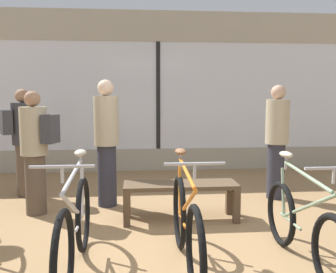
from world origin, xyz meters
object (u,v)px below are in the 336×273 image
object	(u,v)px
bicycle_left	(75,229)
customer_mid_floor	(106,140)
customer_near_rack	(23,139)
bicycle_right	(303,227)
display_bench	(181,190)
customer_by_window	(36,149)
customer_near_bench	(277,139)
bicycle_center	(186,225)

from	to	relation	value
bicycle_left	customer_mid_floor	world-z (taller)	customer_mid_floor
bicycle_left	customer_near_rack	world-z (taller)	customer_near_rack
bicycle_right	display_bench	bearing A→B (deg)	124.64
bicycle_left	customer_by_window	size ratio (longest dim) A/B	1.11
bicycle_left	display_bench	bearing A→B (deg)	50.89
bicycle_left	bicycle_right	world-z (taller)	bicycle_left
display_bench	customer_near_rack	distance (m)	2.66
bicycle_right	customer_near_rack	size ratio (longest dim) A/B	1.04
customer_near_bench	bicycle_right	bearing A→B (deg)	-105.25
customer_by_window	customer_mid_floor	distance (m)	0.93
customer_by_window	customer_near_bench	bearing A→B (deg)	7.76
customer_near_rack	customer_by_window	xyz separation A→B (m)	(0.43, -0.92, -0.02)
customer_near_bench	customer_by_window	bearing A→B (deg)	-172.24
bicycle_center	customer_by_window	bearing A→B (deg)	135.06
display_bench	customer_by_window	xyz separation A→B (m)	(-1.83, 0.40, 0.48)
bicycle_left	bicycle_center	size ratio (longest dim) A/B	1.02
display_bench	customer_near_bench	distance (m)	1.84
customer_by_window	customer_near_rack	bearing A→B (deg)	114.90
bicycle_center	customer_near_rack	size ratio (longest dim) A/B	1.07
bicycle_right	bicycle_center	bearing A→B (deg)	177.44
customer_near_rack	customer_mid_floor	bearing A→B (deg)	-25.69
customer_near_rack	display_bench	bearing A→B (deg)	-30.34
customer_near_rack	customer_near_bench	size ratio (longest dim) A/B	0.97
customer_mid_floor	bicycle_right	bearing A→B (deg)	-47.38
display_bench	customer_near_bench	xyz separation A→B (m)	(1.54, 0.86, 0.51)
bicycle_right	customer_near_bench	world-z (taller)	customer_near_bench
bicycle_right	customer_by_window	distance (m)	3.31
bicycle_left	customer_near_bench	world-z (taller)	customer_near_bench
bicycle_center	bicycle_left	bearing A→B (deg)	-179.31
bicycle_right	customer_by_window	xyz separation A→B (m)	(-2.77, 1.76, 0.49)
bicycle_center	customer_near_bench	distance (m)	2.77
customer_by_window	display_bench	bearing A→B (deg)	-12.34
bicycle_left	customer_by_window	xyz separation A→B (m)	(-0.75, 1.72, 0.46)
customer_near_rack	customer_mid_floor	size ratio (longest dim) A/B	0.93
customer_near_rack	customer_by_window	size ratio (longest dim) A/B	1.02
bicycle_left	customer_by_window	world-z (taller)	customer_by_window
customer_by_window	customer_mid_floor	world-z (taller)	customer_mid_floor
bicycle_right	customer_by_window	size ratio (longest dim) A/B	1.06
bicycle_left	customer_near_bench	xyz separation A→B (m)	(2.62, 2.18, 0.49)
bicycle_center	customer_mid_floor	distance (m)	2.23
display_bench	customer_near_rack	xyz separation A→B (m)	(-2.25, 1.32, 0.50)
bicycle_center	customer_near_rack	xyz separation A→B (m)	(-2.14, 2.63, 0.48)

